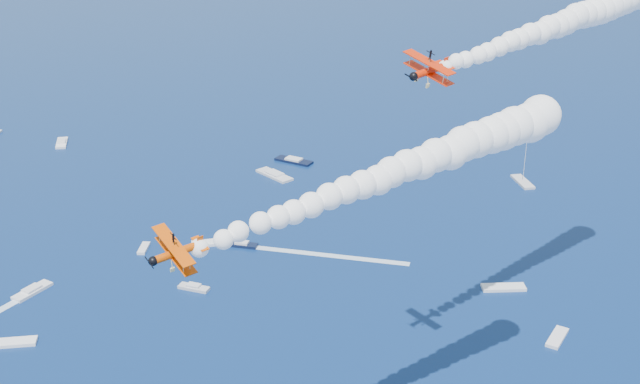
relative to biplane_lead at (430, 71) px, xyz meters
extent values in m
cube|color=white|center=(-69.80, 58.18, -61.62)|extent=(8.71, 9.01, 0.70)
cube|color=#2A2E39|center=(13.77, 95.77, -61.62)|extent=(6.18, 5.31, 0.70)
cube|color=black|center=(-21.15, 70.99, -61.62)|extent=(8.14, 5.62, 0.70)
cube|color=white|center=(-70.10, 157.73, -61.62)|extent=(3.35, 10.24, 0.70)
cube|color=black|center=(2.06, 125.32, -61.62)|extent=(11.62, 10.87, 0.70)
cube|color=silver|center=(64.69, 94.26, -61.62)|extent=(3.61, 10.58, 0.70)
cube|color=white|center=(-71.65, 37.61, -61.62)|extent=(9.69, 3.72, 0.70)
cube|color=white|center=(-28.32, 73.75, -61.62)|extent=(10.03, 3.33, 0.70)
cube|color=white|center=(-45.05, 74.22, -61.62)|extent=(3.43, 6.30, 0.70)
cube|color=white|center=(33.77, 37.45, -61.62)|extent=(10.17, 4.67, 0.70)
cube|color=white|center=(36.09, 16.23, -61.62)|extent=(7.41, 7.68, 0.70)
cube|color=silver|center=(-5.78, 114.89, -61.62)|extent=(10.09, 13.40, 0.70)
cube|color=silver|center=(-34.40, 51.99, -61.62)|extent=(7.27, 5.73, 0.70)
cube|color=white|center=(31.50, 108.98, -61.94)|extent=(31.68, 24.30, 0.04)
cube|color=white|center=(-0.46, 61.15, -61.94)|extent=(35.17, 18.13, 0.04)
camera|label=1|loc=(-40.96, -113.04, 31.70)|focal=46.58mm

